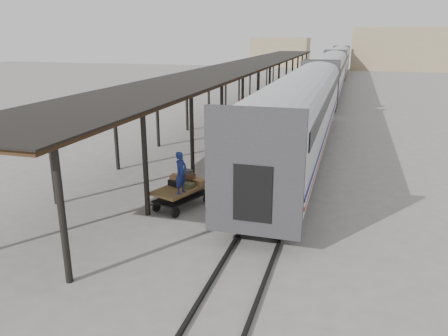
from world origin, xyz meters
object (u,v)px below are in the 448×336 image
luggage_tug (243,108)px  pedestrian (214,126)px  baggage_cart (182,192)px  porter (181,173)px

luggage_tug → pedestrian: 8.83m
pedestrian → luggage_tug: bearing=-91.4°
baggage_cart → luggage_tug: luggage_tug is taller
porter → pedestrian: bearing=24.3°
pedestrian → baggage_cart: bearing=98.9°
baggage_cart → pedestrian: pedestrian is taller
luggage_tug → pedestrian: size_ratio=1.03×
luggage_tug → porter: (2.85, -21.43, 1.04)m
pedestrian → porter: bearing=99.4°
baggage_cart → porter: size_ratio=1.65×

